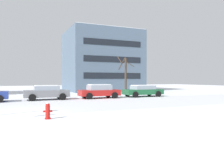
# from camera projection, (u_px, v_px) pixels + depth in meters

# --- Properties ---
(ground_plane) EXTENTS (120.00, 120.00, 0.00)m
(ground_plane) POSITION_uv_depth(u_px,v_px,m) (21.00, 113.00, 12.97)
(ground_plane) COLOR white
(road_surface) EXTENTS (80.00, 8.48, 0.00)m
(road_surface) POSITION_uv_depth(u_px,v_px,m) (20.00, 107.00, 15.94)
(road_surface) COLOR silver
(road_surface) RESTS_ON ground
(fire_hydrant) EXTENTS (0.44, 0.30, 0.82)m
(fire_hydrant) POSITION_uv_depth(u_px,v_px,m) (48.00, 111.00, 11.10)
(fire_hydrant) COLOR red
(fire_hydrant) RESTS_ON ground
(parked_car_gray) EXTENTS (4.13, 2.01, 1.38)m
(parked_car_gray) POSITION_uv_depth(u_px,v_px,m) (47.00, 92.00, 21.57)
(parked_car_gray) COLOR slate
(parked_car_gray) RESTS_ON ground
(parked_car_red) EXTENTS (4.15, 1.99, 1.43)m
(parked_car_red) POSITION_uv_depth(u_px,v_px,m) (99.00, 91.00, 23.40)
(parked_car_red) COLOR red
(parked_car_red) RESTS_ON ground
(parked_car_green) EXTENTS (4.47, 2.06, 1.31)m
(parked_car_green) POSITION_uv_depth(u_px,v_px,m) (143.00, 91.00, 25.53)
(parked_car_green) COLOR #1E6038
(parked_car_green) RESTS_ON ground
(tree_far_right) EXTENTS (1.83, 1.82, 5.02)m
(tree_far_right) POSITION_uv_depth(u_px,v_px,m) (125.00, 74.00, 29.61)
(tree_far_right) COLOR #423326
(tree_far_right) RESTS_ON ground
(building_far_right) EXTENTS (11.66, 10.11, 10.02)m
(building_far_right) POSITION_uv_depth(u_px,v_px,m) (102.00, 61.00, 38.79)
(building_far_right) COLOR slate
(building_far_right) RESTS_ON ground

